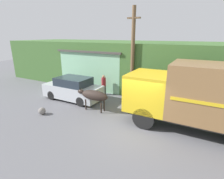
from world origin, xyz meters
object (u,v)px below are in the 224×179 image
object	(u,v)px
brown_cow	(94,95)
pedestrian_on_hill	(104,84)
cargo_truck	(206,96)
roadside_rock	(42,111)
utility_pole	(133,54)
parked_suv	(73,89)

from	to	relation	value
brown_cow	pedestrian_on_hill	size ratio (longest dim) A/B	1.39
cargo_truck	roadside_rock	world-z (taller)	cargo_truck
cargo_truck	brown_cow	distance (m)	6.09
cargo_truck	brown_cow	world-z (taller)	cargo_truck
pedestrian_on_hill	cargo_truck	bearing A→B (deg)	166.53
pedestrian_on_hill	roadside_rock	distance (m)	5.10
utility_pole	brown_cow	bearing A→B (deg)	-110.65
utility_pole	roadside_rock	world-z (taller)	utility_pole
brown_cow	pedestrian_on_hill	distance (m)	3.04
brown_cow	utility_pole	world-z (taller)	utility_pole
parked_suv	cargo_truck	bearing A→B (deg)	0.26
parked_suv	roadside_rock	size ratio (longest dim) A/B	10.20
pedestrian_on_hill	roadside_rock	size ratio (longest dim) A/B	3.74
roadside_rock	parked_suv	bearing A→B (deg)	90.57
pedestrian_on_hill	utility_pole	xyz separation A→B (m)	(2.22, 0.31, 2.44)
cargo_truck	parked_suv	world-z (taller)	cargo_truck
utility_pole	roadside_rock	bearing A→B (deg)	-124.81
cargo_truck	parked_suv	xyz separation A→B (m)	(-8.45, 0.49, -1.04)
brown_cow	roadside_rock	distance (m)	3.21
parked_suv	utility_pole	world-z (taller)	utility_pole
brown_cow	parked_suv	distance (m)	2.59
brown_cow	roadside_rock	xyz separation A→B (m)	(-2.40, -2.00, -0.76)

